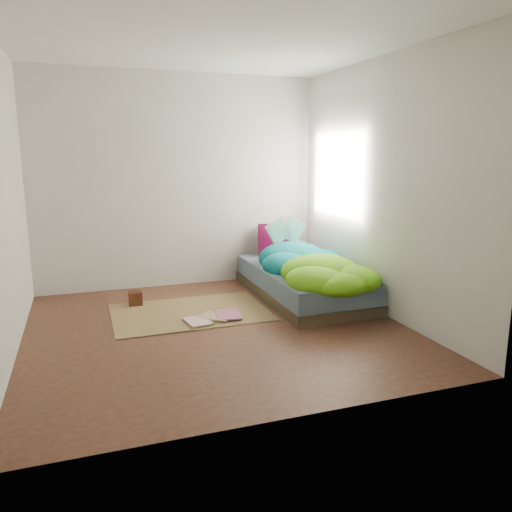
% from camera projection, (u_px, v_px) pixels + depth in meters
% --- Properties ---
extents(ground, '(3.50, 3.50, 0.00)m').
position_uv_depth(ground, '(218.00, 328.00, 4.79)').
color(ground, '#3B2116').
rests_on(ground, ground).
extents(room_walls, '(3.54, 3.54, 2.62)m').
position_uv_depth(room_walls, '(216.00, 156.00, 4.46)').
color(room_walls, silver).
rests_on(room_walls, ground).
extents(bed, '(1.00, 2.00, 0.34)m').
position_uv_depth(bed, '(302.00, 283.00, 5.81)').
color(bed, '#352C1D').
rests_on(bed, ground).
extents(duvet, '(0.96, 1.84, 0.34)m').
position_uv_depth(duvet, '(311.00, 258.00, 5.54)').
color(duvet, '#066067').
rests_on(duvet, bed).
extents(rug, '(1.60, 1.10, 0.01)m').
position_uv_depth(rug, '(190.00, 312.00, 5.24)').
color(rug, brown).
rests_on(rug, ground).
extents(pillow_floral, '(0.64, 0.51, 0.12)m').
position_uv_depth(pillow_floral, '(291.00, 249.00, 6.58)').
color(pillow_floral, silver).
rests_on(pillow_floral, bed).
extents(pillow_magenta, '(0.42, 0.23, 0.41)m').
position_uv_depth(pillow_magenta, '(274.00, 240.00, 6.47)').
color(pillow_magenta, '#4B052F').
rests_on(pillow_magenta, bed).
extents(open_book, '(0.45, 0.15, 0.27)m').
position_uv_depth(open_book, '(286.00, 222.00, 6.11)').
color(open_book, '#308A2D').
rests_on(open_book, duvet).
extents(wooden_box, '(0.15, 0.15, 0.15)m').
position_uv_depth(wooden_box, '(135.00, 298.00, 5.48)').
color(wooden_box, '#33160B').
rests_on(wooden_box, rug).
extents(floor_book_a, '(0.26, 0.33, 0.02)m').
position_uv_depth(floor_book_a, '(187.00, 323.00, 4.86)').
color(floor_book_a, silver).
rests_on(floor_book_a, rug).
extents(floor_book_b, '(0.29, 0.36, 0.03)m').
position_uv_depth(floor_book_b, '(216.00, 316.00, 5.06)').
color(floor_book_b, '#B66982').
rests_on(floor_book_b, rug).
extents(floor_book_c, '(0.40, 0.40, 0.02)m').
position_uv_depth(floor_book_c, '(211.00, 320.00, 4.94)').
color(floor_book_c, tan).
rests_on(floor_book_c, rug).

